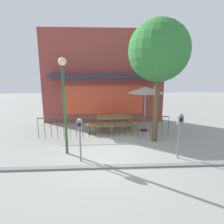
% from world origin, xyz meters
% --- Properties ---
extents(ground, '(40.00, 40.00, 0.00)m').
position_xyz_m(ground, '(0.00, 0.00, 0.00)').
color(ground, gray).
extents(pub_storefront, '(7.15, 1.30, 5.35)m').
position_xyz_m(pub_storefront, '(0.00, 4.85, 2.66)').
color(pub_storefront, '#503224').
rests_on(pub_storefront, ground).
extents(patio_fence_front, '(6.03, 0.04, 0.97)m').
position_xyz_m(patio_fence_front, '(0.00, 1.94, 0.66)').
color(patio_fence_front, '#233E30').
rests_on(patio_fence_front, ground).
extents(picnic_table_left, '(1.88, 1.47, 0.79)m').
position_xyz_m(picnic_table_left, '(0.54, 2.91, 0.61)').
color(picnic_table_left, '#905E2F').
rests_on(picnic_table_left, ground).
extents(patio_umbrella, '(1.78, 1.78, 2.26)m').
position_xyz_m(patio_umbrella, '(2.06, 2.81, 2.09)').
color(patio_umbrella, black).
rests_on(patio_umbrella, ground).
extents(patio_bench, '(1.43, 0.57, 0.48)m').
position_xyz_m(patio_bench, '(-0.21, 2.39, 0.35)').
color(patio_bench, brown).
rests_on(patio_bench, ground).
extents(parking_meter_near, '(0.18, 0.17, 1.51)m').
position_xyz_m(parking_meter_near, '(-0.84, -0.39, 1.16)').
color(parking_meter_near, slate).
rests_on(parking_meter_near, ground).
extents(parking_meter_far, '(0.18, 0.17, 1.62)m').
position_xyz_m(parking_meter_far, '(2.56, -0.33, 1.25)').
color(parking_meter_far, slate).
rests_on(parking_meter_far, ground).
extents(street_tree, '(2.47, 2.47, 5.04)m').
position_xyz_m(street_tree, '(2.19, 1.37, 3.78)').
color(street_tree, brown).
rests_on(street_tree, ground).
extents(street_lamp, '(0.28, 0.28, 3.47)m').
position_xyz_m(street_lamp, '(-1.42, 0.25, 2.31)').
color(street_lamp, '#305129').
rests_on(street_lamp, ground).
extents(curb_edge, '(10.00, 0.20, 0.11)m').
position_xyz_m(curb_edge, '(0.00, -0.89, 0.00)').
color(curb_edge, slate).
rests_on(curb_edge, ground).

